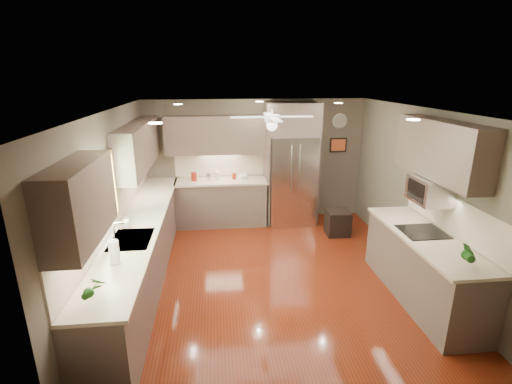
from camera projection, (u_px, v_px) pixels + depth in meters
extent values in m
plane|color=#481C09|center=(273.00, 275.00, 5.71)|extent=(5.00, 5.00, 0.00)
plane|color=white|center=(275.00, 110.00, 4.96)|extent=(5.00, 5.00, 0.00)
plane|color=brown|center=(255.00, 161.00, 7.70)|extent=(4.50, 0.00, 4.50)
plane|color=brown|center=(323.00, 297.00, 2.96)|extent=(4.50, 0.00, 4.50)
plane|color=brown|center=(113.00, 204.00, 5.10)|extent=(0.00, 5.00, 5.00)
plane|color=brown|center=(422.00, 193.00, 5.57)|extent=(0.00, 5.00, 5.00)
cylinder|color=maroon|center=(194.00, 177.00, 7.36)|extent=(0.13, 0.13, 0.18)
cylinder|color=silver|center=(209.00, 177.00, 7.39)|extent=(0.12, 0.12, 0.15)
cylinder|color=#C0BC90|center=(217.00, 175.00, 7.43)|extent=(0.10, 0.10, 0.16)
cylinder|color=maroon|center=(234.00, 176.00, 7.49)|extent=(0.09, 0.09, 0.13)
imported|color=white|center=(127.00, 223.00, 5.05)|extent=(0.09, 0.09, 0.18)
imported|color=#1C5117|center=(94.00, 288.00, 3.38)|extent=(0.19, 0.15, 0.31)
imported|color=#1C5117|center=(469.00, 254.00, 4.04)|extent=(0.19, 0.17, 0.29)
imported|color=#C0BC90|center=(243.00, 178.00, 7.46)|extent=(0.26, 0.26, 0.05)
cube|color=#4C3D37|center=(142.00, 251.00, 5.51)|extent=(0.60, 4.70, 0.90)
cube|color=beige|center=(140.00, 222.00, 5.37)|extent=(0.65, 4.70, 0.04)
cube|color=beige|center=(117.00, 204.00, 5.26)|extent=(0.02, 4.70, 0.50)
cube|color=#4C3D37|center=(222.00, 203.00, 7.58)|extent=(1.85, 0.60, 0.90)
cube|color=beige|center=(221.00, 181.00, 7.43)|extent=(1.85, 0.65, 0.04)
cube|color=beige|center=(220.00, 164.00, 7.63)|extent=(1.85, 0.02, 0.50)
cube|color=#4C3D37|center=(79.00, 202.00, 3.43)|extent=(0.33, 1.20, 0.75)
cube|color=#4C3D37|center=(139.00, 146.00, 6.17)|extent=(0.33, 2.40, 0.75)
cube|color=#4C3D37|center=(220.00, 135.00, 7.30)|extent=(2.15, 0.33, 0.75)
cube|color=#4C3D37|center=(441.00, 149.00, 4.79)|extent=(0.33, 1.70, 0.75)
cube|color=#BFF2B2|center=(101.00, 195.00, 4.54)|extent=(0.01, 1.00, 0.80)
cube|color=brown|center=(98.00, 160.00, 4.41)|extent=(0.05, 1.12, 0.06)
cube|color=brown|center=(107.00, 227.00, 4.67)|extent=(0.05, 1.12, 0.06)
cube|color=brown|center=(89.00, 210.00, 4.04)|extent=(0.05, 0.06, 0.80)
cube|color=brown|center=(114.00, 183.00, 5.04)|extent=(0.05, 0.06, 0.80)
cube|color=silver|center=(131.00, 240.00, 4.76)|extent=(0.50, 0.70, 0.03)
cube|color=#262626|center=(132.00, 243.00, 4.77)|extent=(0.44, 0.62, 0.05)
cylinder|color=silver|center=(114.00, 232.00, 4.70)|extent=(0.02, 0.02, 0.24)
cylinder|color=silver|center=(118.00, 223.00, 4.67)|extent=(0.16, 0.02, 0.02)
cube|color=silver|center=(291.00, 180.00, 7.54)|extent=(0.92, 0.72, 1.82)
cube|color=black|center=(294.00, 197.00, 7.29)|extent=(0.88, 0.02, 0.02)
cube|color=black|center=(296.00, 168.00, 7.11)|extent=(0.01, 0.02, 1.00)
cylinder|color=silver|center=(292.00, 168.00, 7.07)|extent=(0.02, 0.02, 0.90)
cylinder|color=silver|center=(300.00, 168.00, 7.08)|extent=(0.02, 0.02, 0.90)
cube|color=#4C3D37|center=(293.00, 119.00, 7.22)|extent=(1.04, 0.60, 0.63)
cube|color=#4C3D37|center=(267.00, 180.00, 7.54)|extent=(0.06, 0.60, 1.82)
cube|color=#4C3D37|center=(315.00, 179.00, 7.65)|extent=(0.06, 0.60, 1.82)
cube|color=#4C3D37|center=(423.00, 268.00, 5.02)|extent=(0.65, 2.20, 0.90)
cube|color=beige|center=(426.00, 237.00, 4.87)|extent=(0.70, 2.20, 0.04)
cube|color=beige|center=(453.00, 216.00, 4.82)|extent=(0.02, 2.20, 0.50)
cube|color=black|center=(423.00, 232.00, 4.96)|extent=(0.56, 0.52, 0.01)
cube|color=silver|center=(430.00, 190.00, 4.95)|extent=(0.42, 0.55, 0.34)
cube|color=black|center=(416.00, 191.00, 4.93)|extent=(0.02, 0.40, 0.26)
cylinder|color=white|center=(272.00, 111.00, 5.25)|extent=(0.03, 0.03, 0.08)
cylinder|color=white|center=(272.00, 118.00, 5.28)|extent=(0.22, 0.22, 0.10)
sphere|color=white|center=(272.00, 125.00, 5.31)|extent=(0.16, 0.16, 0.16)
cube|color=white|center=(296.00, 117.00, 5.31)|extent=(0.48, 0.11, 0.01)
cube|color=white|center=(268.00, 114.00, 5.61)|extent=(0.11, 0.48, 0.01)
cube|color=white|center=(247.00, 117.00, 5.24)|extent=(0.48, 0.11, 0.01)
cube|color=white|center=(276.00, 120.00, 4.95)|extent=(0.11, 0.48, 0.01)
cylinder|color=white|center=(178.00, 104.00, 6.04)|extent=(0.14, 0.14, 0.01)
cylinder|color=white|center=(338.00, 103.00, 6.33)|extent=(0.14, 0.14, 0.01)
cylinder|color=white|center=(155.00, 123.00, 3.68)|extent=(0.14, 0.14, 0.01)
cylinder|color=white|center=(413.00, 120.00, 3.96)|extent=(0.14, 0.14, 0.01)
cylinder|color=white|center=(260.00, 102.00, 6.66)|extent=(0.14, 0.14, 0.01)
cylinder|color=white|center=(340.00, 121.00, 7.63)|extent=(0.30, 0.03, 0.30)
cylinder|color=silver|center=(340.00, 121.00, 7.62)|extent=(0.29, 0.00, 0.29)
cube|color=black|center=(338.00, 145.00, 7.78)|extent=(0.36, 0.03, 0.30)
cube|color=#C45527|center=(338.00, 145.00, 7.76)|extent=(0.30, 0.01, 0.24)
cube|color=black|center=(338.00, 223.00, 7.14)|extent=(0.44, 0.44, 0.48)
cube|color=black|center=(338.00, 212.00, 7.07)|extent=(0.42, 0.42, 0.03)
cylinder|color=white|center=(114.00, 252.00, 4.10)|extent=(0.11, 0.11, 0.26)
cylinder|color=silver|center=(114.00, 251.00, 4.10)|extent=(0.02, 0.02, 0.28)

